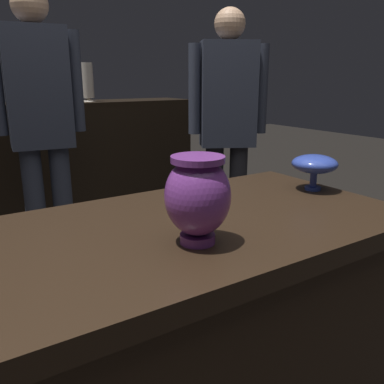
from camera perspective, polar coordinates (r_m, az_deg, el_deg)
display_plinth at (r=1.24m, az=-0.62°, el=-21.67°), size 1.20×0.64×0.80m
back_display_shelf at (r=3.15m, az=-22.62°, el=2.35°), size 2.60×0.40×0.99m
vase_centerpiece at (r=0.89m, az=0.80°, el=-0.58°), size 0.15×0.15×0.20m
vase_tall_behind at (r=1.39m, az=16.85°, el=3.70°), size 0.15×0.15×0.12m
shelf_vase_center at (r=3.09m, az=-23.87°, el=13.40°), size 0.09×0.09×0.23m
shelf_vase_right at (r=3.21m, az=-14.45°, el=14.63°), size 0.11×0.11×0.28m
visitor_center_back at (r=2.36m, az=-20.47°, el=9.53°), size 0.47×0.22×1.60m
visitor_near_right at (r=2.48m, az=5.01°, el=9.73°), size 0.42×0.31×1.54m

